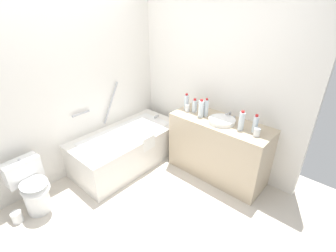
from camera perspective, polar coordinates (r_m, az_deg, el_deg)
ground_plane at (r=3.14m, az=-7.99°, el=-18.40°), size 3.98×3.98×0.00m
wall_back_tiled at (r=3.40m, az=-23.21°, el=7.98°), size 3.38×0.10×2.45m
wall_right_mirror at (r=3.51m, az=10.14°, el=10.36°), size 0.10×2.74×2.45m
bathtub at (r=3.72m, az=-9.50°, el=-4.75°), size 1.64×0.80×1.16m
toilet at (r=3.28m, az=-29.24°, el=-12.36°), size 0.39×0.51×0.65m
vanity_counter at (r=3.42m, az=11.63°, el=-5.19°), size 0.53×1.33×0.84m
sink_basin at (r=3.17m, az=12.53°, el=1.21°), size 0.34×0.34×0.05m
sink_faucet at (r=3.33m, az=14.25°, el=2.52°), size 0.14×0.15×0.09m
water_bottle_0 at (r=3.02m, az=16.85°, el=1.12°), size 0.07×0.07×0.25m
water_bottle_1 at (r=3.28m, az=8.96°, el=4.23°), size 0.06×0.06×0.25m
water_bottle_2 at (r=3.25m, az=7.74°, el=4.03°), size 0.07×0.07×0.25m
water_bottle_3 at (r=3.02m, az=19.79°, el=0.44°), size 0.07×0.07×0.23m
water_bottle_4 at (r=3.40m, az=6.25°, el=4.74°), size 0.07×0.07×0.19m
water_bottle_5 at (r=3.46m, az=4.33°, el=5.62°), size 0.06×0.06×0.24m
drinking_glass_0 at (r=3.35m, az=7.88°, el=3.61°), size 0.06×0.06×0.10m
drinking_glass_1 at (r=2.97m, az=20.12°, el=-1.36°), size 0.08×0.08×0.10m
drinking_glass_2 at (r=3.41m, az=4.55°, el=4.23°), size 0.06×0.06×0.10m
toilet_paper_roll at (r=3.38m, az=-31.88°, el=-17.64°), size 0.11×0.11×0.13m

